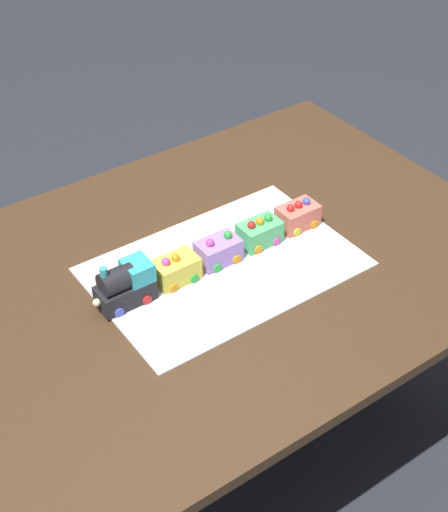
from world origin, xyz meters
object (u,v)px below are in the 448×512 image
cake_car_caboose_lavender (218,249)px  cake_locomotive (124,284)px  dining_table (219,295)px  cake_car_hopper_mint_green (258,232)px  cake_car_tanker_lemon (175,268)px  cake_car_gondola_coral (297,215)px

cake_car_caboose_lavender → cake_locomotive: bearing=-180.0°
cake_locomotive → dining_table: bearing=-1.0°
dining_table → cake_car_hopper_mint_green: (0.12, 0.00, 0.14)m
cake_car_tanker_lemon → cake_car_gondola_coral: (0.35, 0.00, 0.00)m
cake_locomotive → cake_car_hopper_mint_green: bearing=0.0°
cake_car_caboose_lavender → cake_car_gondola_coral: same height
cake_car_tanker_lemon → cake_locomotive: bearing=-180.0°
cake_car_gondola_coral → cake_locomotive: bearing=-180.0°
cake_locomotive → cake_car_gondola_coral: cake_locomotive is taller
cake_car_tanker_lemon → cake_car_hopper_mint_green: same height
dining_table → cake_locomotive: (-0.24, 0.00, 0.16)m
cake_car_hopper_mint_green → dining_table: bearing=-178.0°
cake_locomotive → cake_car_gondola_coral: bearing=0.0°
cake_locomotive → cake_car_tanker_lemon: (0.13, 0.00, -0.02)m
cake_car_tanker_lemon → cake_car_gondola_coral: same height
cake_car_hopper_mint_green → cake_locomotive: bearing=-180.0°
dining_table → cake_car_gondola_coral: bearing=1.0°
cake_car_gondola_coral → cake_car_hopper_mint_green: bearing=180.0°
dining_table → cake_locomotive: 0.29m
cake_car_tanker_lemon → cake_car_caboose_lavender: size_ratio=1.00×
cake_locomotive → cake_car_tanker_lemon: 0.13m
cake_locomotive → cake_car_hopper_mint_green: (0.36, 0.00, -0.02)m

